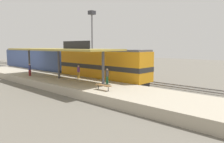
# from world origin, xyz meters

# --- Properties ---
(ground_plane) EXTENTS (120.00, 120.00, 0.00)m
(ground_plane) POSITION_xyz_m (2.00, 0.00, 0.00)
(ground_plane) COLOR #666056
(track_near) EXTENTS (3.20, 110.00, 0.16)m
(track_near) POSITION_xyz_m (0.00, 0.00, 0.03)
(track_near) COLOR #565249
(track_near) RESTS_ON ground
(track_far) EXTENTS (3.20, 110.00, 0.16)m
(track_far) POSITION_xyz_m (4.60, 0.00, 0.03)
(track_far) COLOR #565249
(track_far) RESTS_ON ground
(platform) EXTENTS (6.00, 44.00, 0.90)m
(platform) POSITION_xyz_m (-4.60, 0.00, 0.45)
(platform) COLOR #A89E89
(platform) RESTS_ON ground
(station_canopy) EXTENTS (5.20, 18.00, 4.70)m
(station_canopy) POSITION_xyz_m (-4.60, -0.09, 4.53)
(station_canopy) COLOR #47474C
(station_canopy) RESTS_ON platform
(platform_bench) EXTENTS (0.44, 1.70, 0.50)m
(platform_bench) POSITION_xyz_m (-6.00, -9.40, 1.34)
(platform_bench) COLOR #333338
(platform_bench) RESTS_ON platform
(locomotive) EXTENTS (2.93, 14.43, 4.44)m
(locomotive) POSITION_xyz_m (0.00, -3.09, 2.41)
(locomotive) COLOR #28282D
(locomotive) RESTS_ON track_near
(passenger_carriage_single) EXTENTS (2.90, 20.00, 4.24)m
(passenger_carriage_single) POSITION_xyz_m (0.00, 14.91, 2.31)
(passenger_carriage_single) COLOR #28282D
(passenger_carriage_single) RESTS_ON track_near
(freight_car) EXTENTS (2.80, 12.00, 3.54)m
(freight_car) POSITION_xyz_m (4.60, 8.37, 1.97)
(freight_car) COLOR #28282D
(freight_car) RESTS_ON track_far
(light_mast) EXTENTS (1.10, 1.10, 11.70)m
(light_mast) POSITION_xyz_m (7.80, 7.31, 8.40)
(light_mast) COLOR slate
(light_mast) RESTS_ON ground
(person_waiting) EXTENTS (0.34, 0.34, 1.71)m
(person_waiting) POSITION_xyz_m (-3.05, -2.03, 1.85)
(person_waiting) COLOR olive
(person_waiting) RESTS_ON platform
(person_walking) EXTENTS (0.34, 0.34, 1.71)m
(person_walking) POSITION_xyz_m (-6.08, 4.93, 1.85)
(person_walking) COLOR maroon
(person_walking) RESTS_ON platform
(person_boarding) EXTENTS (0.34, 0.34, 1.71)m
(person_boarding) POSITION_xyz_m (-3.42, -7.43, 1.85)
(person_boarding) COLOR #23603D
(person_boarding) RESTS_ON platform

